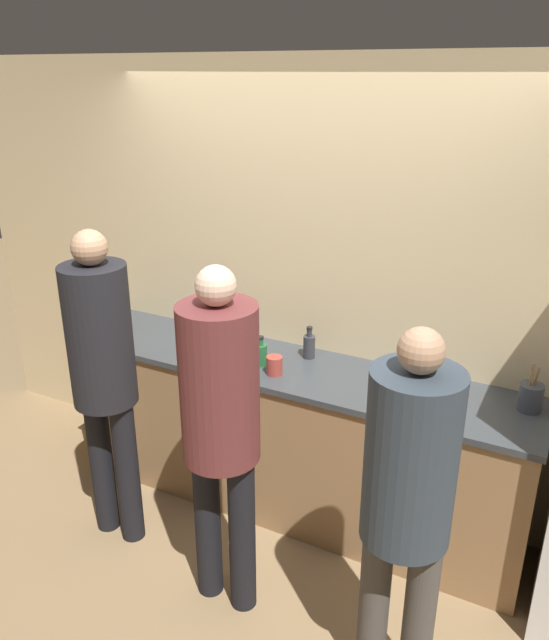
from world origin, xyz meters
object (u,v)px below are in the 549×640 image
Objects in this scene: person_center at (221,415)px; fruit_bowl at (228,350)px; utensil_crock at (531,397)px; person_right at (407,493)px; bottle_dark at (309,346)px; bottle_green at (261,354)px; person_left at (103,366)px; cup_red at (274,365)px.

person_center is 6.34× the size of fruit_bowl.
fruit_bowl is at bearing -174.37° from utensil_crock.
person_right is 1.38m from bottle_dark.
person_center is 0.78m from bottle_green.
bottle_green is (-1.42, -0.17, -0.00)m from utensil_crock.
bottle_dark is at bearing 177.78° from utensil_crock.
bottle_dark is at bearing 26.17° from fruit_bowl.
person_right is at bearing -5.45° from person_center.
fruit_bowl is (-0.43, 0.75, -0.08)m from person_center.
fruit_bowl is (-1.32, 0.84, -0.02)m from person_right.
bottle_dark is at bearing 90.03° from person_center.
person_center reaches higher than bottle_dark.
fruit_bowl is (0.38, 0.62, -0.08)m from person_left.
person_left is 2.17m from utensil_crock.
bottle_dark is at bearing 74.04° from cup_red.
person_left reaches higher than bottle_green.
bottle_green is 1.68× the size of cup_red.
person_left is 1.16m from bottle_dark.
person_right is at bearing -37.21° from bottle_green.
fruit_bowl is 2.67× the size of cup_red.
cup_red is at bearing 37.24° from person_left.
bottle_dark is (0.81, 0.83, -0.05)m from person_left.
utensil_crock is (2.02, 0.79, -0.05)m from person_left.
utensil_crock is at bearing 37.00° from person_center.
person_left is 0.74m from fruit_bowl.
utensil_crock is 1.22m from bottle_dark.
bottle_green reaches higher than fruit_bowl.
person_center is 16.90× the size of cup_red.
person_right is (0.89, -0.09, -0.05)m from person_center.
person_center reaches higher than bottle_green.
person_right is at bearing -7.19° from person_left.
fruit_bowl reaches higher than cup_red.
person_left is 10.24× the size of bottle_green.
person_right is 1.05m from utensil_crock.
person_left is 7.41× the size of utensil_crock.
cup_red is at bearing -28.27° from bottle_green.
person_left is 0.91m from cup_red.
person_right reaches higher than bottle_dark.
bottle_dark reaches higher than cup_red.
person_center reaches higher than fruit_bowl.
person_left is at bearing -142.76° from cup_red.
utensil_crock is (1.64, 0.16, 0.03)m from fruit_bowl.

